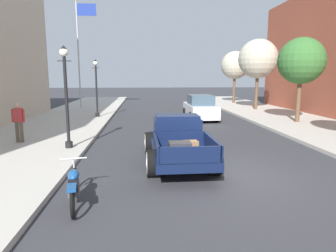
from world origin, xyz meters
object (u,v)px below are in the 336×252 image
Objects in this scene: street_lamp_far at (96,84)px; flagpole at (81,43)px; street_tree_third at (258,59)px; car_background_white at (200,108)px; hotrod_truck_navy at (177,139)px; motorcycle_parked at (74,185)px; pedestrian_sidewalk_left at (18,120)px; street_tree_farthest at (235,65)px; street_tree_second at (301,61)px; street_lamp_near at (66,90)px.

street_lamp_far is 7.64m from flagpole.
car_background_white is at bearing -141.40° from street_tree_third.
hotrod_truck_navy reaches higher than motorcycle_parked.
street_tree_third is (14.81, -2.84, -1.49)m from flagpole.
pedestrian_sidewalk_left is at bearing 120.54° from motorcycle_parked.
pedestrian_sidewalk_left is (-3.59, 6.08, 0.64)m from motorcycle_parked.
pedestrian_sidewalk_left is (-8.99, -7.06, 0.32)m from car_background_white.
pedestrian_sidewalk_left is 0.31× the size of street_tree_farthest.
street_tree_third is at bearing -89.98° from street_tree_farthest.
street_lamp_far is (-6.98, 0.84, 1.62)m from car_background_white.
flagpole is 15.29m from street_tree_farthest.
hotrod_truck_navy is at bearing -69.19° from flagpole.
hotrod_truck_navy is 3.01× the size of pedestrian_sidewalk_left.
car_background_white is at bearing -117.69° from street_tree_farthest.
motorcycle_parked is at bearing -83.58° from street_lamp_far.
flagpole is at bearing 100.47° from motorcycle_parked.
hotrod_truck_navy is at bearing -68.01° from street_lamp_far.
hotrod_truck_navy is at bearing 50.55° from motorcycle_parked.
street_tree_second is 7.08m from street_tree_third.
motorcycle_parked is 0.54× the size of street_lamp_near.
street_tree_second is at bearing -25.15° from car_background_white.
street_tree_third reaches higher than car_background_white.
car_background_white is 1.12× the size of street_lamp_near.
street_lamp_far is at bearing 111.99° from hotrod_truck_navy.
pedestrian_sidewalk_left is 23.19m from street_tree_farthest.
hotrod_truck_navy is 10.17m from car_background_white.
street_tree_second is 0.87× the size of street_tree_third.
flagpole is 1.59× the size of street_tree_third.
flagpole reaches higher than hotrod_truck_navy.
street_tree_third is at bearing 57.97° from motorcycle_parked.
flagpole is at bearing 110.81° from hotrod_truck_navy.
street_lamp_near is (-6.70, -8.23, 1.62)m from car_background_white.
street_tree_third is at bearing 59.89° from hotrod_truck_navy.
flagpole reaches higher than pedestrian_sidewalk_left.
street_lamp_near and street_lamp_far have the same top height.
motorcycle_parked is at bearing -75.21° from street_lamp_near.
car_background_white is 12.78m from flagpole.
street_tree_second is (14.48, 4.48, 2.67)m from pedestrian_sidewalk_left.
street_tree_second is at bearing -15.35° from street_lamp_far.
street_tree_second is at bearing 44.12° from motorcycle_parked.
hotrod_truck_navy is at bearing -21.46° from street_lamp_near.
pedestrian_sidewalk_left is 15.14m from flagpole.
street_lamp_near is 0.73× the size of street_tree_farthest.
car_background_white is 0.75× the size of street_tree_third.
hotrod_truck_navy is 11.61m from street_lamp_far.
street_tree_farthest is (12.32, 18.94, 1.62)m from street_lamp_near.
car_background_white is at bearing 74.77° from hotrod_truck_navy.
street_lamp_far reaches higher than car_background_white.
motorcycle_parked is 14.21m from car_background_white.
motorcycle_parked is 0.49× the size of car_background_white.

